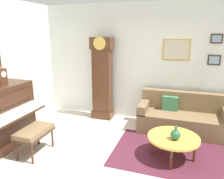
{
  "coord_description": "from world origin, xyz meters",
  "views": [
    {
      "loc": [
        0.96,
        -2.87,
        2.16
      ],
      "look_at": [
        -0.38,
        1.15,
        1.03
      ],
      "focal_mm": 35.36,
      "sensor_mm": 36.0,
      "label": 1
    }
  ],
  "objects_px": {
    "grandfather_clock": "(102,81)",
    "mantel_clock": "(1,76)",
    "piano_bench": "(34,133)",
    "green_jug": "(175,135)",
    "coffee_table": "(173,138)",
    "couch": "(183,117)"
  },
  "relations": [
    {
      "from": "couch",
      "to": "piano_bench",
      "type": "bearing_deg",
      "value": -143.82
    },
    {
      "from": "piano_bench",
      "to": "mantel_clock",
      "type": "bearing_deg",
      "value": 168.11
    },
    {
      "from": "grandfather_clock",
      "to": "coffee_table",
      "type": "distance_m",
      "value": 2.36
    },
    {
      "from": "grandfather_clock",
      "to": "mantel_clock",
      "type": "xyz_separation_m",
      "value": [
        -1.28,
        -1.85,
        0.4
      ]
    },
    {
      "from": "coffee_table",
      "to": "mantel_clock",
      "type": "bearing_deg",
      "value": -171.43
    },
    {
      "from": "green_jug",
      "to": "mantel_clock",
      "type": "bearing_deg",
      "value": -173.32
    },
    {
      "from": "piano_bench",
      "to": "green_jug",
      "type": "bearing_deg",
      "value": 12.33
    },
    {
      "from": "mantel_clock",
      "to": "green_jug",
      "type": "bearing_deg",
      "value": 6.68
    },
    {
      "from": "mantel_clock",
      "to": "green_jug",
      "type": "height_order",
      "value": "mantel_clock"
    },
    {
      "from": "grandfather_clock",
      "to": "mantel_clock",
      "type": "distance_m",
      "value": 2.28
    },
    {
      "from": "grandfather_clock",
      "to": "couch",
      "type": "xyz_separation_m",
      "value": [
        1.96,
        -0.18,
        -0.65
      ]
    },
    {
      "from": "grandfather_clock",
      "to": "green_jug",
      "type": "distance_m",
      "value": 2.42
    },
    {
      "from": "mantel_clock",
      "to": "green_jug",
      "type": "distance_m",
      "value": 3.27
    },
    {
      "from": "mantel_clock",
      "to": "couch",
      "type": "bearing_deg",
      "value": 27.29
    },
    {
      "from": "green_jug",
      "to": "couch",
      "type": "bearing_deg",
      "value": 85.52
    },
    {
      "from": "coffee_table",
      "to": "mantel_clock",
      "type": "distance_m",
      "value": 3.29
    },
    {
      "from": "coffee_table",
      "to": "mantel_clock",
      "type": "xyz_separation_m",
      "value": [
        -3.11,
        -0.47,
        0.98
      ]
    },
    {
      "from": "couch",
      "to": "grandfather_clock",
      "type": "bearing_deg",
      "value": 174.84
    },
    {
      "from": "coffee_table",
      "to": "mantel_clock",
      "type": "height_order",
      "value": "mantel_clock"
    },
    {
      "from": "piano_bench",
      "to": "grandfather_clock",
      "type": "relative_size",
      "value": 0.34
    },
    {
      "from": "piano_bench",
      "to": "green_jug",
      "type": "distance_m",
      "value": 2.45
    },
    {
      "from": "piano_bench",
      "to": "coffee_table",
      "type": "height_order",
      "value": "piano_bench"
    }
  ]
}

